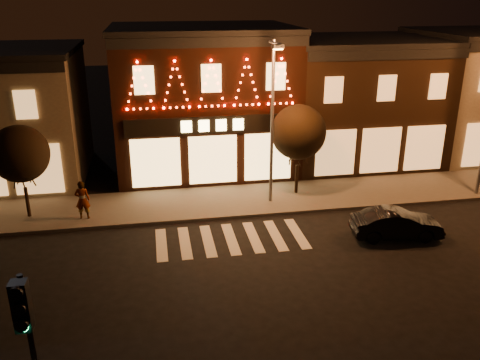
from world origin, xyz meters
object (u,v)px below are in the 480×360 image
object	(u,v)px
traffic_signal_near	(29,339)
dark_sedan	(397,224)
streetlamp_mid	(273,112)
pedestrian	(83,200)

from	to	relation	value
traffic_signal_near	dark_sedan	size ratio (longest dim) A/B	1.24
streetlamp_mid	dark_sedan	world-z (taller)	streetlamp_mid
pedestrian	streetlamp_mid	bearing A→B (deg)	-173.95
dark_sedan	pedestrian	distance (m)	14.19
traffic_signal_near	streetlamp_mid	xyz separation A→B (m)	(8.40, 13.69, 1.27)
traffic_signal_near	pedestrian	size ratio (longest dim) A/B	2.59
streetlamp_mid	dark_sedan	size ratio (longest dim) A/B	2.05
traffic_signal_near	pedestrian	bearing A→B (deg)	93.07
traffic_signal_near	dark_sedan	world-z (taller)	traffic_signal_near
streetlamp_mid	pedestrian	world-z (taller)	streetlamp_mid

